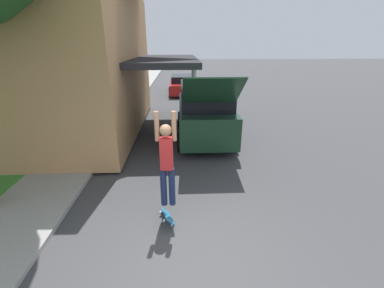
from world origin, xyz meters
TOP-DOWN VIEW (x-y plane):
  - ground_plane at (0.00, 0.00)m, footprint 120.00×120.00m
  - sidewalk at (-3.60, 6.00)m, footprint 1.80×80.00m
  - suv_parked at (0.76, 6.40)m, footprint 2.08×5.21m
  - car_down_street at (0.02, 16.21)m, footprint 1.96×4.58m
  - skateboarder at (-0.43, 1.30)m, footprint 0.41×0.23m
  - skateboard at (-0.46, 1.19)m, footprint 0.35×0.75m

SIDE VIEW (x-z plane):
  - ground_plane at x=0.00m, z-range 0.00..0.00m
  - sidewalk at x=-3.60m, z-range 0.00..0.10m
  - skateboard at x=-0.46m, z-range -0.05..0.34m
  - car_down_street at x=0.02m, z-range -0.02..1.28m
  - suv_parked at x=0.76m, z-range -0.27..2.43m
  - skateboarder at x=-0.43m, z-range 0.41..2.40m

